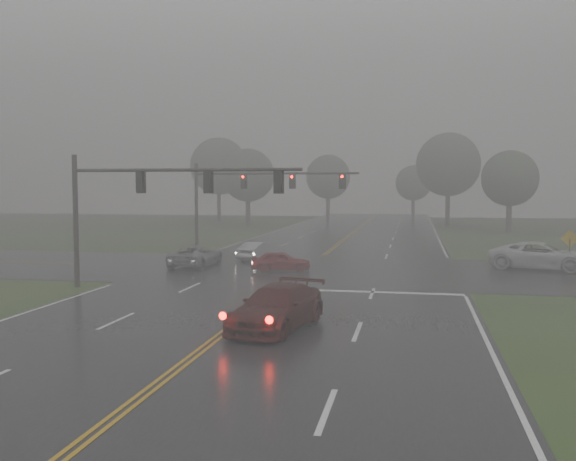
% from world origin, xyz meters
% --- Properties ---
extents(ground, '(180.00, 180.00, 0.00)m').
position_xyz_m(ground, '(0.00, 0.00, 0.00)').
color(ground, '#2D421C').
rests_on(ground, ground).
extents(main_road, '(18.00, 160.00, 0.02)m').
position_xyz_m(main_road, '(0.00, 20.00, 0.00)').
color(main_road, black).
rests_on(main_road, ground).
extents(cross_street, '(120.00, 14.00, 0.02)m').
position_xyz_m(cross_street, '(0.00, 22.00, 0.00)').
color(cross_street, black).
rests_on(cross_street, ground).
extents(stop_bar, '(8.50, 0.50, 0.01)m').
position_xyz_m(stop_bar, '(4.50, 14.40, 0.00)').
color(stop_bar, silver).
rests_on(stop_bar, ground).
extents(sedan_maroon, '(3.13, 5.55, 1.52)m').
position_xyz_m(sedan_maroon, '(1.66, 5.90, 0.00)').
color(sedan_maroon, '#380C0A').
rests_on(sedan_maroon, ground).
extents(sedan_red, '(3.73, 2.07, 1.20)m').
position_xyz_m(sedan_red, '(-1.31, 20.95, 0.00)').
color(sedan_red, maroon).
rests_on(sedan_red, ground).
extents(sedan_silver, '(2.39, 4.03, 1.25)m').
position_xyz_m(sedan_silver, '(-3.92, 26.16, 0.00)').
color(sedan_silver, '#9C9EA3').
rests_on(sedan_silver, ground).
extents(car_grey, '(2.44, 4.94, 1.35)m').
position_xyz_m(car_grey, '(-6.98, 22.09, 0.00)').
color(car_grey, slate).
rests_on(car_grey, ground).
extents(pickup_white, '(6.51, 4.32, 1.66)m').
position_xyz_m(pickup_white, '(13.96, 24.64, 0.00)').
color(pickup_white, silver).
rests_on(pickup_white, ground).
extents(signal_gantry_near, '(11.62, 0.29, 6.61)m').
position_xyz_m(signal_gantry_near, '(-6.65, 13.32, 4.63)').
color(signal_gantry_near, black).
rests_on(signal_gantry_near, ground).
extents(signal_gantry_far, '(12.74, 0.35, 6.81)m').
position_xyz_m(signal_gantry_far, '(-6.23, 31.48, 4.80)').
color(signal_gantry_far, black).
rests_on(signal_gantry_far, ground).
extents(sign_diamond_east, '(1.02, 0.22, 2.48)m').
position_xyz_m(sign_diamond_east, '(15.44, 24.13, 1.67)').
color(sign_diamond_east, black).
rests_on(sign_diamond_east, ground).
extents(tree_nw_a, '(6.58, 6.58, 9.66)m').
position_xyz_m(tree_nw_a, '(-13.83, 61.19, 6.36)').
color(tree_nw_a, '#2E261E').
rests_on(tree_nw_a, ground).
extents(tree_ne_a, '(7.98, 7.98, 11.73)m').
position_xyz_m(tree_ne_a, '(10.58, 66.94, 7.72)').
color(tree_ne_a, '#2E261E').
rests_on(tree_ne_a, ground).
extents(tree_n_mid, '(6.62, 6.62, 9.72)m').
position_xyz_m(tree_n_mid, '(-6.22, 79.39, 6.39)').
color(tree_n_mid, '#2E261E').
rests_on(tree_n_mid, ground).
extents(tree_e_near, '(6.06, 6.06, 8.90)m').
position_xyz_m(tree_e_near, '(16.53, 56.65, 5.84)').
color(tree_e_near, '#2E261E').
rests_on(tree_e_near, ground).
extents(tree_nw_b, '(8.12, 8.12, 11.92)m').
position_xyz_m(tree_nw_b, '(-20.82, 71.63, 7.85)').
color(tree_nw_b, '#2E261E').
rests_on(tree_nw_b, ground).
extents(tree_n_far, '(5.71, 5.71, 8.38)m').
position_xyz_m(tree_n_far, '(6.31, 88.83, 5.51)').
color(tree_n_far, '#2E261E').
rests_on(tree_n_far, ground).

